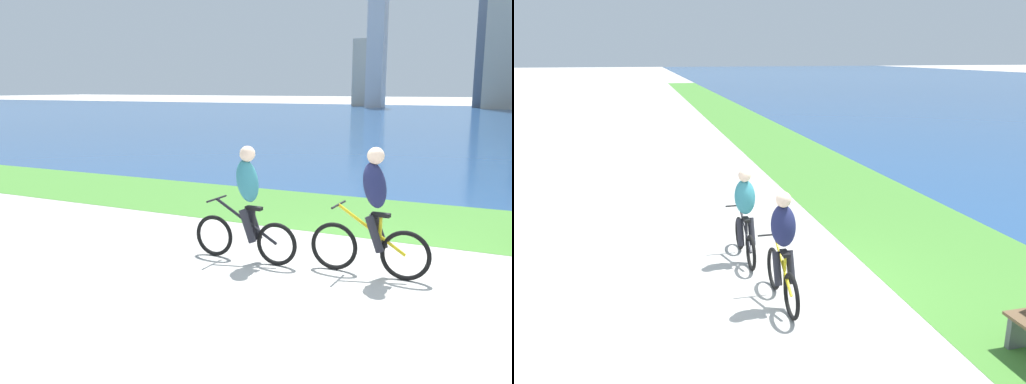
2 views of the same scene
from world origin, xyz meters
TOP-DOWN VIEW (x-y plane):
  - ground_plane at (0.00, 0.00)m, footprint 300.00×300.00m
  - grass_strip_bayside at (0.00, 3.34)m, footprint 120.00×3.39m
  - cyclist_lead at (-1.35, -0.32)m, footprint 1.62×0.52m
  - cyclist_trailing at (0.40, -0.12)m, footprint 1.62×0.52m

SIDE VIEW (x-z plane):
  - ground_plane at x=0.00m, z-range 0.00..0.00m
  - grass_strip_bayside at x=0.00m, z-range 0.00..0.01m
  - cyclist_lead at x=-1.35m, z-range 0.00..1.65m
  - cyclist_trailing at x=0.40m, z-range -0.01..1.69m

